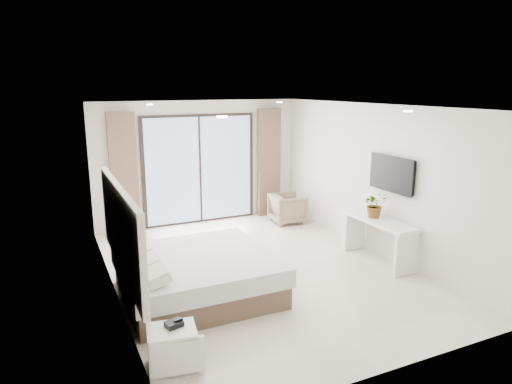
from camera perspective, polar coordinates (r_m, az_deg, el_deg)
ground at (r=7.74m, az=0.40°, el=-9.70°), size 6.20×6.20×0.00m
room_shell at (r=7.81m, az=-3.08°, el=2.63°), size 4.62×6.22×2.72m
bed at (r=6.81m, az=-7.48°, el=-10.24°), size 2.15×2.05×0.74m
nightstand at (r=5.28m, az=-10.41°, el=-18.74°), size 0.58×0.51×0.47m
phone at (r=5.19m, az=-10.22°, el=-15.93°), size 0.21×0.18×0.06m
console_desk at (r=8.18m, az=15.13°, el=-4.75°), size 0.47×1.49×0.77m
plant at (r=8.18m, az=14.65°, el=-1.87°), size 0.52×0.55×0.35m
armchair at (r=10.22m, az=4.00°, el=-1.88°), size 0.71×0.75×0.72m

